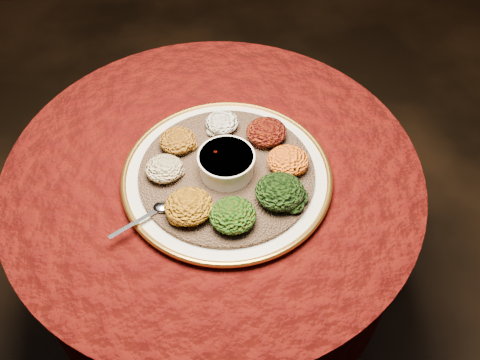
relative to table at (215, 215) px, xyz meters
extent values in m
plane|color=black|center=(0.00, 0.00, -0.55)|extent=(4.00, 4.00, 0.00)
cylinder|color=black|center=(0.00, 0.00, -0.53)|extent=(0.44, 0.44, 0.04)
cylinder|color=black|center=(0.00, 0.00, -0.21)|extent=(0.12, 0.12, 0.68)
cylinder|color=black|center=(0.00, 0.00, 0.15)|extent=(0.80, 0.80, 0.04)
cylinder|color=#390704|center=(0.00, 0.00, 0.00)|extent=(0.93, 0.93, 0.34)
cylinder|color=#390704|center=(0.00, 0.00, 0.17)|extent=(0.96, 0.96, 0.01)
cylinder|color=beige|center=(0.03, -0.03, 0.19)|extent=(0.46, 0.46, 0.02)
torus|color=gold|center=(0.03, -0.03, 0.20)|extent=(0.47, 0.47, 0.01)
cylinder|color=brown|center=(0.03, -0.03, 0.20)|extent=(0.49, 0.49, 0.01)
cylinder|color=white|center=(0.03, -0.03, 0.23)|extent=(0.12, 0.12, 0.05)
cylinder|color=white|center=(0.03, -0.03, 0.26)|extent=(0.12, 0.12, 0.01)
cylinder|color=#500604|center=(0.03, -0.03, 0.25)|extent=(0.10, 0.10, 0.01)
ellipsoid|color=silver|center=(-0.11, -0.11, 0.21)|extent=(0.04, 0.03, 0.01)
cube|color=silver|center=(-0.18, -0.15, 0.21)|extent=(0.10, 0.06, 0.00)
ellipsoid|color=white|center=(0.04, 0.10, 0.23)|extent=(0.08, 0.07, 0.04)
ellipsoid|color=black|center=(0.13, 0.05, 0.23)|extent=(0.09, 0.09, 0.05)
ellipsoid|color=#C47910|center=(0.16, -0.04, 0.23)|extent=(0.09, 0.09, 0.04)
ellipsoid|color=black|center=(0.13, -0.12, 0.23)|extent=(0.10, 0.10, 0.05)
ellipsoid|color=#A7320A|center=(0.03, -0.17, 0.23)|extent=(0.10, 0.09, 0.05)
ellipsoid|color=#B46B0F|center=(-0.06, -0.13, 0.23)|extent=(0.10, 0.10, 0.05)
ellipsoid|color=maroon|center=(-0.11, -0.02, 0.23)|extent=(0.08, 0.08, 0.04)
ellipsoid|color=#995112|center=(-0.07, 0.06, 0.23)|extent=(0.08, 0.08, 0.04)
camera|label=1|loc=(-0.05, -0.79, 1.11)|focal=40.00mm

